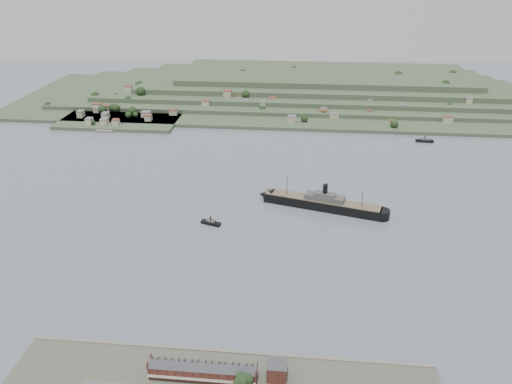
# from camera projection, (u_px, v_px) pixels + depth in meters

# --- Properties ---
(ground) EXTENTS (1400.00, 1400.00, 0.00)m
(ground) POSITION_uv_depth(u_px,v_px,m) (255.00, 222.00, 405.38)
(ground) COLOR slate
(ground) RESTS_ON ground
(terrace_row) EXTENTS (55.60, 9.80, 11.07)m
(terrace_row) POSITION_uv_depth(u_px,v_px,m) (203.00, 370.00, 252.75)
(terrace_row) COLOR #4F241C
(terrace_row) RESTS_ON ground
(gabled_building) EXTENTS (10.40, 10.18, 14.09)m
(gabled_building) POSITION_uv_depth(u_px,v_px,m) (277.00, 368.00, 252.42)
(gabled_building) COLOR #4F241C
(gabled_building) RESTS_ON ground
(far_peninsula) EXTENTS (760.00, 309.00, 30.00)m
(far_peninsula) POSITION_uv_depth(u_px,v_px,m) (300.00, 89.00, 749.91)
(far_peninsula) COLOR #384B32
(far_peninsula) RESTS_ON ground
(steamship) EXTENTS (112.16, 41.25, 27.41)m
(steamship) POSITION_uv_depth(u_px,v_px,m) (319.00, 203.00, 425.20)
(steamship) COLOR black
(steamship) RESTS_ON ground
(tugboat) EXTENTS (17.03, 9.26, 7.41)m
(tugboat) POSITION_uv_depth(u_px,v_px,m) (211.00, 222.00, 400.53)
(tugboat) COLOR black
(tugboat) RESTS_ON ground
(ferry_west) EXTENTS (19.07, 12.06, 6.95)m
(ferry_west) POSITION_uv_depth(u_px,v_px,m) (123.00, 126.00, 623.16)
(ferry_west) COLOR black
(ferry_west) RESTS_ON ground
(ferry_east) EXTENTS (19.99, 6.19, 7.43)m
(ferry_east) POSITION_uv_depth(u_px,v_px,m) (424.00, 140.00, 574.38)
(ferry_east) COLOR black
(ferry_east) RESTS_ON ground
(fig_tree) EXTENTS (9.65, 8.36, 10.77)m
(fig_tree) POSITION_uv_depth(u_px,v_px,m) (243.00, 382.00, 243.64)
(fig_tree) COLOR #3F291D
(fig_tree) RESTS_ON ground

